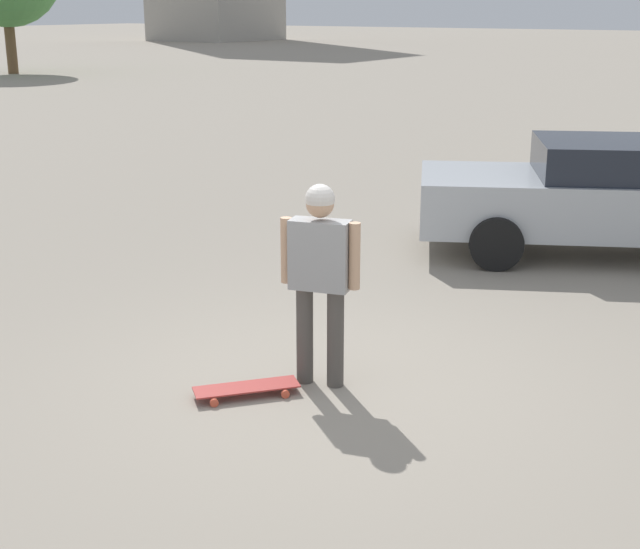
% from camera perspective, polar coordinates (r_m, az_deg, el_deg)
% --- Properties ---
extents(ground_plane, '(220.00, 220.00, 0.00)m').
position_cam_1_polar(ground_plane, '(7.21, 0.00, -6.97)').
color(ground_plane, gray).
extents(person, '(0.31, 0.62, 1.62)m').
position_cam_1_polar(person, '(6.87, 0.00, 0.53)').
color(person, '#4C4742').
rests_on(person, ground_plane).
extents(skateboard, '(0.77, 0.71, 0.08)m').
position_cam_1_polar(skateboard, '(6.99, -4.73, -7.24)').
color(skateboard, '#A5332D').
rests_on(skateboard, ground_plane).
extents(car_parked_near, '(3.59, 4.90, 1.38)m').
position_cam_1_polar(car_parked_near, '(11.31, 18.38, 4.85)').
color(car_parked_near, '#ADB2B7').
rests_on(car_parked_near, ground_plane).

